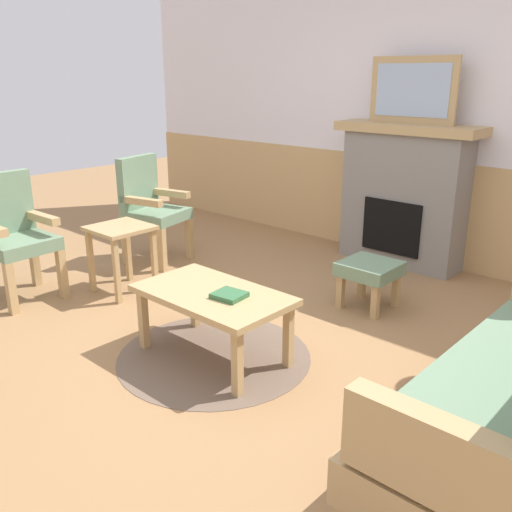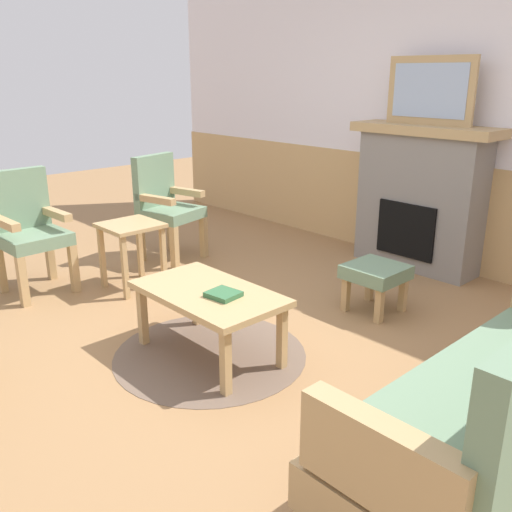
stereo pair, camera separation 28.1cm
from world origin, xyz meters
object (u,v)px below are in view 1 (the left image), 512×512
at_px(coffee_table, 213,300).
at_px(armchair_near_fireplace, 13,231).
at_px(side_table, 121,240).
at_px(framed_picture, 413,90).
at_px(footstool, 370,272).
at_px(armchair_by_window_left, 150,205).
at_px(book_on_table, 229,295).
at_px(fireplace, 404,194).

bearing_deg(coffee_table, armchair_near_fireplace, -169.37).
distance_m(armchair_near_fireplace, side_table, 0.81).
height_order(framed_picture, coffee_table, framed_picture).
xyz_separation_m(footstool, side_table, (-1.65, -1.06, 0.15)).
height_order(coffee_table, side_table, side_table).
bearing_deg(coffee_table, armchair_by_window_left, 153.01).
distance_m(framed_picture, armchair_near_fireplace, 3.48).
height_order(framed_picture, armchair_near_fireplace, framed_picture).
distance_m(framed_picture, book_on_table, 2.68).
bearing_deg(fireplace, framed_picture, 90.00).
relative_size(armchair_by_window_left, side_table, 1.78).
xyz_separation_m(fireplace, framed_picture, (0.00, 0.00, 0.91)).
height_order(fireplace, book_on_table, fireplace).
xyz_separation_m(coffee_table, side_table, (-1.35, 0.27, 0.05)).
relative_size(framed_picture, side_table, 1.45).
distance_m(coffee_table, book_on_table, 0.16).
relative_size(framed_picture, footstool, 2.00).
bearing_deg(framed_picture, book_on_table, -85.66).
bearing_deg(footstool, fireplace, 107.26).
bearing_deg(armchair_near_fireplace, coffee_table, 10.63).
height_order(book_on_table, armchair_near_fireplace, armchair_near_fireplace).
relative_size(framed_picture, armchair_near_fireplace, 0.82).
relative_size(framed_picture, coffee_table, 0.83).
bearing_deg(side_table, footstool, 32.72).
height_order(fireplace, armchair_near_fireplace, fireplace).
height_order(book_on_table, armchair_by_window_left, armchair_by_window_left).
bearing_deg(side_table, fireplace, 59.03).
relative_size(fireplace, book_on_table, 7.24).
bearing_deg(coffee_table, footstool, 77.28).
xyz_separation_m(framed_picture, armchair_near_fireplace, (-1.82, -2.79, -1.02)).
xyz_separation_m(armchair_by_window_left, side_table, (0.47, -0.65, -0.10)).
bearing_deg(side_table, framed_picture, 59.04).
height_order(book_on_table, side_table, side_table).
xyz_separation_m(fireplace, footstool, (0.35, -1.11, -0.37)).
relative_size(armchair_near_fireplace, armchair_by_window_left, 1.00).
bearing_deg(armchair_by_window_left, framed_picture, 40.64).
bearing_deg(framed_picture, footstool, -72.74).
bearing_deg(footstool, book_on_table, -96.90).
xyz_separation_m(footstool, armchair_by_window_left, (-2.11, -0.41, 0.25)).
height_order(coffee_table, armchair_by_window_left, armchair_by_window_left).
bearing_deg(footstool, armchair_near_fireplace, -142.20).
relative_size(book_on_table, armchair_near_fireplace, 0.18).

